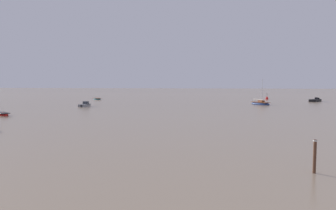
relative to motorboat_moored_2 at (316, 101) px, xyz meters
The scene contains 7 objects.
motorboat_moored_2 is the anchor object (origin of this frame).
sailboat_moored_0 25.49m from the motorboat_moored_2, 134.75° to the right, with size 5.17×5.89×6.74m.
rowboat_moored_3 82.04m from the motorboat_moored_2, 139.42° to the right, with size 4.10×3.38×0.63m.
rowboat_moored_4 69.79m from the motorboat_moored_2, behind, with size 4.50×3.86×0.70m.
motorboat_moored_4 66.76m from the motorboat_moored_2, 151.42° to the right, with size 2.06×4.62×1.70m.
channel_buoy 16.40m from the motorboat_moored_2, 141.71° to the left, with size 0.90×0.90×2.30m.
mooring_post_near 79.74m from the motorboat_moored_2, 105.27° to the right, with size 0.22×0.22×2.14m.
Camera 1 is at (22.06, -8.70, 5.03)m, focal length 31.14 mm.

